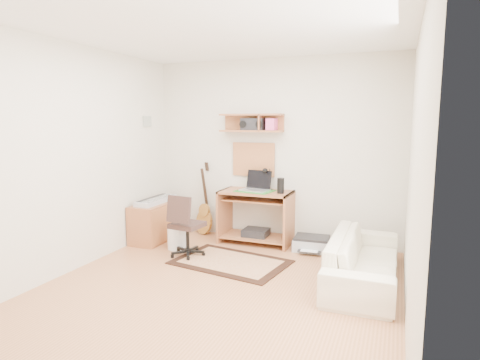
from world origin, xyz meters
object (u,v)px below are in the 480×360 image
at_px(desk, 256,217).
at_px(sofa, 364,251).
at_px(printer, 312,244).
at_px(task_chair, 187,225).
at_px(cabinet, 157,221).

height_order(desk, sofa, desk).
height_order(printer, sofa, sofa).
bearing_deg(printer, task_chair, -153.73).
distance_m(task_chair, sofa, 2.18).
bearing_deg(desk, task_chair, -126.15).
relative_size(task_chair, cabinet, 0.91).
xyz_separation_m(task_chair, sofa, (2.18, -0.06, -0.07)).
xyz_separation_m(desk, printer, (0.81, -0.05, -0.29)).
height_order(cabinet, printer, cabinet).
distance_m(cabinet, printer, 2.25).
height_order(cabinet, sofa, sofa).
bearing_deg(task_chair, printer, 36.04).
height_order(desk, cabinet, desk).
xyz_separation_m(desk, task_chair, (-0.63, -0.86, 0.03)).
height_order(task_chair, printer, task_chair).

